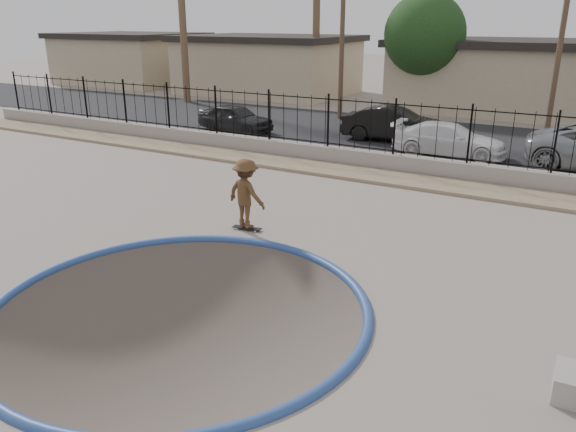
% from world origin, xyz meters
% --- Properties ---
extents(ground, '(120.00, 120.00, 2.20)m').
position_xyz_m(ground, '(0.00, 12.00, -1.10)').
color(ground, slate).
rests_on(ground, ground).
extents(bowl_pit, '(6.84, 6.84, 1.80)m').
position_xyz_m(bowl_pit, '(0.00, -1.00, 0.00)').
color(bowl_pit, '#483D37').
rests_on(bowl_pit, ground).
extents(coping_ring, '(7.04, 7.04, 0.20)m').
position_xyz_m(coping_ring, '(0.00, -1.00, 0.00)').
color(coping_ring, navy).
rests_on(coping_ring, ground).
extents(rock_strip, '(42.00, 1.60, 0.11)m').
position_xyz_m(rock_strip, '(0.00, 9.20, 0.06)').
color(rock_strip, tan).
rests_on(rock_strip, ground).
extents(retaining_wall, '(42.00, 0.45, 0.60)m').
position_xyz_m(retaining_wall, '(0.00, 10.30, 0.30)').
color(retaining_wall, gray).
rests_on(retaining_wall, ground).
extents(fence, '(40.00, 0.04, 1.80)m').
position_xyz_m(fence, '(0.00, 10.30, 1.50)').
color(fence, black).
rests_on(fence, retaining_wall).
extents(street, '(90.00, 8.00, 0.04)m').
position_xyz_m(street, '(0.00, 17.00, 0.02)').
color(street, black).
rests_on(street, ground).
extents(house_west_far, '(10.60, 8.60, 3.90)m').
position_xyz_m(house_west_far, '(-28.00, 26.50, 1.97)').
color(house_west_far, tan).
rests_on(house_west_far, ground).
extents(house_west, '(11.60, 8.60, 3.90)m').
position_xyz_m(house_west, '(-15.00, 26.50, 1.97)').
color(house_west, tan).
rests_on(house_west, ground).
extents(house_center, '(10.60, 8.60, 3.90)m').
position_xyz_m(house_center, '(0.00, 26.50, 1.97)').
color(house_center, tan).
rests_on(house_center, ground).
extents(utility_pole_left, '(1.70, 0.24, 9.00)m').
position_xyz_m(utility_pole_left, '(-6.00, 19.00, 4.70)').
color(utility_pole_left, '#473323').
rests_on(utility_pole_left, ground).
extents(utility_pole_mid, '(1.70, 0.24, 9.50)m').
position_xyz_m(utility_pole_mid, '(4.00, 19.00, 4.96)').
color(utility_pole_mid, '#473323').
rests_on(utility_pole_mid, ground).
extents(street_tree_left, '(4.32, 4.32, 6.36)m').
position_xyz_m(street_tree_left, '(-3.00, 23.00, 4.19)').
color(street_tree_left, '#473323').
rests_on(street_tree_left, ground).
extents(skater, '(1.21, 0.82, 1.72)m').
position_xyz_m(skater, '(-1.19, 3.00, 0.86)').
color(skater, brown).
rests_on(skater, ground).
extents(skateboard, '(0.77, 0.30, 0.06)m').
position_xyz_m(skateboard, '(-1.19, 3.00, 0.05)').
color(skateboard, black).
rests_on(skateboard, ground).
extents(car_a, '(3.78, 1.76, 1.25)m').
position_xyz_m(car_a, '(-8.72, 13.40, 0.66)').
color(car_a, black).
rests_on(car_a, street).
extents(car_b, '(4.49, 1.92, 1.44)m').
position_xyz_m(car_b, '(-1.64, 15.00, 0.75)').
color(car_b, black).
rests_on(car_b, street).
extents(car_c, '(4.34, 1.92, 1.24)m').
position_xyz_m(car_c, '(1.14, 13.40, 0.66)').
color(car_c, white).
rests_on(car_c, street).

